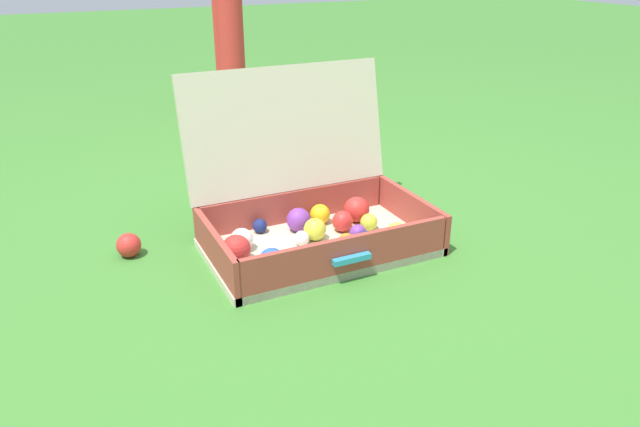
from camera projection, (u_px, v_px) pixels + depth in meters
ground_plane at (310, 242)px, 1.85m from camera, size 16.00×16.00×0.00m
open_suitcase at (311, 210)px, 1.80m from camera, size 0.65×0.50×0.50m
stray_ball_on_grass at (129, 245)px, 1.75m from camera, size 0.07×0.07×0.07m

